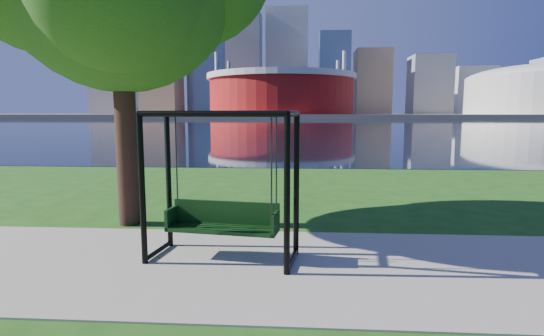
{
  "coord_description": "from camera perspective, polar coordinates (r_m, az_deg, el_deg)",
  "views": [
    {
      "loc": [
        0.7,
        -7.16,
        2.5
      ],
      "look_at": [
        0.23,
        0.0,
        1.57
      ],
      "focal_mm": 28.0,
      "sensor_mm": 36.0,
      "label": 1
    }
  ],
  "objects": [
    {
      "name": "far_bank",
      "position": [
        313.16,
        3.68,
        7.07
      ],
      "size": [
        900.0,
        228.0,
        2.0
      ],
      "primitive_type": "cube",
      "color": "#937F60",
      "rests_on": "ground"
    },
    {
      "name": "skyline",
      "position": [
        328.29,
        2.97,
        13.19
      ],
      "size": [
        392.0,
        66.0,
        96.5
      ],
      "color": "gray",
      "rests_on": "far_bank"
    },
    {
      "name": "river",
      "position": [
        109.19,
        3.43,
        6.04
      ],
      "size": [
        900.0,
        180.0,
        0.02
      ],
      "primitive_type": "cube",
      "color": "black",
      "rests_on": "ground"
    },
    {
      "name": "swing",
      "position": [
        7.2,
        -6.68,
        -2.84
      ],
      "size": [
        2.6,
        1.4,
        2.54
      ],
      "rotation": [
        0.0,
        0.0,
        -0.14
      ],
      "color": "black",
      "rests_on": "ground"
    },
    {
      "name": "stadium",
      "position": [
        242.68,
        1.27,
        10.13
      ],
      "size": [
        83.0,
        83.0,
        32.0
      ],
      "color": "maroon",
      "rests_on": "far_bank"
    },
    {
      "name": "path",
      "position": [
        7.14,
        -2.16,
        -12.99
      ],
      "size": [
        120.0,
        4.0,
        0.03
      ],
      "primitive_type": "cube",
      "color": "#9E937F",
      "rests_on": "ground"
    },
    {
      "name": "ground",
      "position": [
        7.61,
        -1.77,
        -11.79
      ],
      "size": [
        900.0,
        900.0,
        0.0
      ],
      "primitive_type": "plane",
      "color": "#1E5114",
      "rests_on": "ground"
    }
  ]
}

